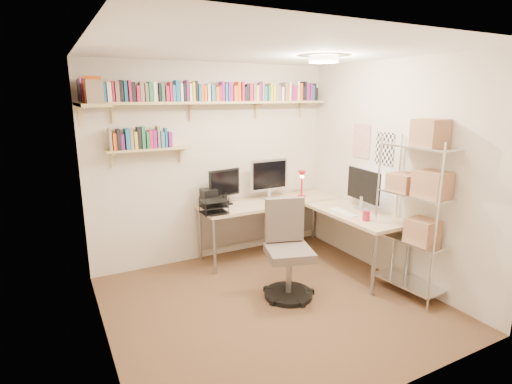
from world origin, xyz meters
TOP-DOWN VIEW (x-y plane):
  - ground at (0.00, 0.00)m, footprint 3.20×3.20m
  - room_shell at (0.00, 0.00)m, footprint 3.24×3.04m
  - wall_shelves at (-0.42, 1.30)m, footprint 3.12×1.09m
  - corner_desk at (0.70, 0.94)m, footprint 1.97×1.88m
  - office_chair at (0.25, 0.11)m, footprint 0.57×0.58m
  - wire_rack at (1.42, -0.55)m, footprint 0.42×0.76m

SIDE VIEW (x-z plane):
  - ground at x=0.00m, z-range 0.00..0.00m
  - office_chair at x=0.25m, z-range -0.08..0.96m
  - corner_desk at x=0.70m, z-range 0.09..1.37m
  - wire_rack at x=1.42m, z-range 0.24..2.12m
  - room_shell at x=0.00m, z-range 0.29..2.81m
  - wall_shelves at x=-0.42m, z-range 1.63..2.42m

